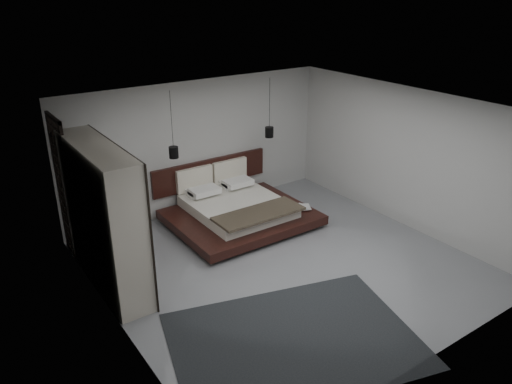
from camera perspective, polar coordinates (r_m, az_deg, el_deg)
floor at (r=8.95m, az=3.22°, el=-8.23°), size 6.00×6.00×0.00m
ceiling at (r=7.87m, az=3.67°, el=9.48°), size 6.00×6.00×0.00m
wall_back at (r=10.68m, az=-6.56°, el=5.21°), size 6.00×0.00×6.00m
wall_front at (r=6.49m, az=20.12°, el=-8.47°), size 6.00×0.00×6.00m
wall_left at (r=7.03m, az=-16.32°, el=-5.39°), size 0.00×6.00×6.00m
wall_right at (r=10.33m, az=16.70°, el=3.75°), size 0.00×6.00×6.00m
lattice_screen at (r=9.26m, az=-21.04°, el=0.27°), size 0.05×0.90×2.60m
bed at (r=10.31m, az=-2.21°, el=-1.96°), size 2.75×2.38×1.07m
book_lower at (r=10.45m, az=4.95°, el=-1.79°), size 0.25×0.30×0.02m
book_upper at (r=10.41m, az=4.97°, el=-1.75°), size 0.35×0.38×0.02m
pendant_left at (r=9.67m, az=-9.39°, el=4.51°), size 0.18×0.18×1.30m
pendant_right at (r=10.77m, az=1.53°, el=6.87°), size 0.18×0.18×1.27m
wardrobe at (r=8.23m, az=-16.98°, el=-2.80°), size 0.57×2.43×2.38m
rug at (r=7.28m, az=4.36°, el=-16.56°), size 3.88×3.21×0.01m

